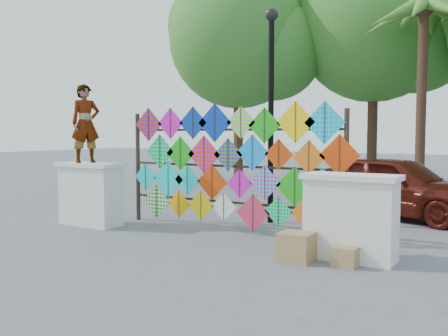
% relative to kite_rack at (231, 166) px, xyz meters
% --- Properties ---
extents(ground, '(80.00, 80.00, 0.00)m').
position_rel_kite_rack_xyz_m(ground, '(-0.09, -0.73, -1.25)').
color(ground, slate).
rests_on(ground, ground).
extents(parapet_left, '(1.40, 0.65, 1.28)m').
position_rel_kite_rack_xyz_m(parapet_left, '(-2.79, -0.93, -0.60)').
color(parapet_left, white).
rests_on(parapet_left, ground).
extents(parapet_right, '(1.40, 0.65, 1.28)m').
position_rel_kite_rack_xyz_m(parapet_right, '(2.61, -0.93, -0.60)').
color(parapet_right, white).
rests_on(parapet_right, ground).
extents(kite_rack, '(4.92, 0.24, 2.46)m').
position_rel_kite_rack_xyz_m(kite_rack, '(0.00, 0.00, 0.00)').
color(kite_rack, '#2E2419').
rests_on(kite_rack, ground).
extents(tree_west, '(5.85, 5.20, 8.01)m').
position_rel_kite_rack_xyz_m(tree_west, '(-4.49, 8.30, 4.13)').
color(tree_west, '#472B1E').
rests_on(tree_west, ground).
extents(tree_mid, '(6.30, 5.60, 8.61)m').
position_rel_kite_rack_xyz_m(tree_mid, '(0.02, 10.30, 4.52)').
color(tree_mid, '#472B1E').
rests_on(tree_mid, ground).
extents(palm_tree, '(3.62, 3.62, 5.83)m').
position_rel_kite_rack_xyz_m(palm_tree, '(2.11, 7.27, 3.70)').
color(palm_tree, '#472B1E').
rests_on(palm_tree, ground).
extents(vendor_woman, '(0.60, 0.69, 1.59)m').
position_rel_kite_rack_xyz_m(vendor_woman, '(-2.90, -0.93, 0.82)').
color(vendor_woman, '#99999E').
rests_on(vendor_woman, parapet_left).
extents(sedan, '(4.41, 2.76, 1.40)m').
position_rel_kite_rack_xyz_m(sedan, '(2.31, 3.36, -0.55)').
color(sedan, '#4E140D').
rests_on(sedan, ground).
extents(lamppost, '(0.28, 0.28, 4.46)m').
position_rel_kite_rack_xyz_m(lamppost, '(0.21, 1.27, 1.44)').
color(lamppost, black).
rests_on(lamppost, ground).
extents(cardboard_box_near, '(0.48, 0.43, 0.43)m').
position_rel_kite_rack_xyz_m(cardboard_box_near, '(1.96, -1.42, -1.04)').
color(cardboard_box_near, tan).
rests_on(cardboard_box_near, ground).
extents(cardboard_box_far, '(0.33, 0.30, 0.28)m').
position_rel_kite_rack_xyz_m(cardboard_box_far, '(2.67, -1.32, -1.12)').
color(cardboard_box_far, tan).
rests_on(cardboard_box_far, ground).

